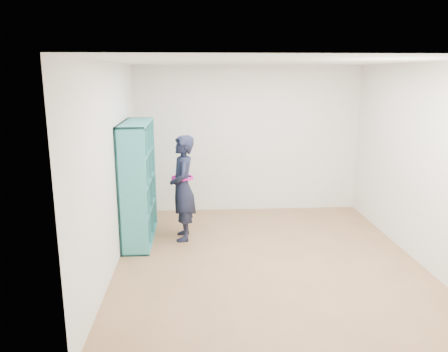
{
  "coord_description": "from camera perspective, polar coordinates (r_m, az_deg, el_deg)",
  "views": [
    {
      "loc": [
        -0.93,
        -5.45,
        2.46
      ],
      "look_at": [
        -0.56,
        0.3,
        1.1
      ],
      "focal_mm": 35.0,
      "sensor_mm": 36.0,
      "label": 1
    }
  ],
  "objects": [
    {
      "name": "floor",
      "position": [
        6.06,
        5.58,
        -10.75
      ],
      "size": [
        4.5,
        4.5,
        0.0
      ],
      "primitive_type": "plane",
      "color": "olive",
      "rests_on": "ground"
    },
    {
      "name": "ceiling",
      "position": [
        5.54,
        6.2,
        14.66
      ],
      "size": [
        4.5,
        4.5,
        0.0
      ],
      "primitive_type": "plane",
      "color": "white",
      "rests_on": "wall_back"
    },
    {
      "name": "wall_left",
      "position": [
        5.68,
        -14.46,
        1.07
      ],
      "size": [
        0.02,
        4.5,
        2.6
      ],
      "primitive_type": "cube",
      "color": "silver",
      "rests_on": "floor"
    },
    {
      "name": "wall_right",
      "position": [
        6.3,
        24.12,
        1.51
      ],
      "size": [
        0.02,
        4.5,
        2.6
      ],
      "primitive_type": "cube",
      "color": "silver",
      "rests_on": "floor"
    },
    {
      "name": "wall_back",
      "position": [
        7.85,
        3.17,
        4.76
      ],
      "size": [
        4.0,
        0.02,
        2.6
      ],
      "primitive_type": "cube",
      "color": "silver",
      "rests_on": "floor"
    },
    {
      "name": "wall_front",
      "position": [
        3.53,
        11.91,
        -6.17
      ],
      "size": [
        4.0,
        0.02,
        2.6
      ],
      "primitive_type": "cube",
      "color": "silver",
      "rests_on": "floor"
    },
    {
      "name": "bookshelf",
      "position": [
        6.57,
        -11.4,
        -1.01
      ],
      "size": [
        0.39,
        1.34,
        1.78
      ],
      "color": "teal",
      "rests_on": "floor"
    },
    {
      "name": "person",
      "position": [
        6.52,
        -5.41,
        -1.59
      ],
      "size": [
        0.41,
        0.6,
        1.58
      ],
      "rotation": [
        0.0,
        0.0,
        -1.52
      ],
      "color": "black",
      "rests_on": "floor"
    },
    {
      "name": "smartphone",
      "position": [
        6.58,
        -6.81,
        -0.55
      ],
      "size": [
        0.03,
        0.1,
        0.14
      ],
      "rotation": [
        0.24,
        0.0,
        0.18
      ],
      "color": "silver",
      "rests_on": "person"
    }
  ]
}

